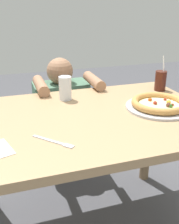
# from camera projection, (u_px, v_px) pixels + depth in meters

# --- Properties ---
(dining_table) EXTENTS (1.28, 0.88, 0.75)m
(dining_table) POSITION_uv_depth(u_px,v_px,m) (90.00, 135.00, 1.41)
(dining_table) COLOR tan
(dining_table) RESTS_ON ground
(pizza_near) EXTENTS (0.35, 0.35, 0.05)m
(pizza_near) POSITION_uv_depth(u_px,v_px,m) (159.00, 104.00, 1.46)
(pizza_near) COLOR #B7B7BC
(pizza_near) RESTS_ON dining_table
(drink_cup_colored) EXTENTS (0.07, 0.07, 0.22)m
(drink_cup_colored) POSITION_uv_depth(u_px,v_px,m) (161.00, 81.00, 1.73)
(drink_cup_colored) COLOR #4C1E14
(drink_cup_colored) RESTS_ON dining_table
(water_cup_clear) EXTENTS (0.07, 0.07, 0.14)m
(water_cup_clear) POSITION_uv_depth(u_px,v_px,m) (65.00, 88.00, 1.57)
(water_cup_clear) COLOR silver
(water_cup_clear) RESTS_ON dining_table
(fork) EXTENTS (0.15, 0.16, 0.00)m
(fork) POSITION_uv_depth(u_px,v_px,m) (55.00, 142.00, 1.11)
(fork) COLOR silver
(fork) RESTS_ON dining_table
(diner_seated) EXTENTS (0.43, 0.53, 0.91)m
(diner_seated) POSITION_uv_depth(u_px,v_px,m) (63.00, 122.00, 2.12)
(diner_seated) COLOR #333847
(diner_seated) RESTS_ON ground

